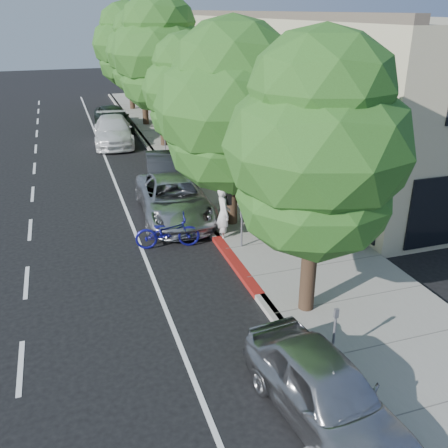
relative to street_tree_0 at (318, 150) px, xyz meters
name	(u,v)px	position (x,y,z in m)	size (l,w,h in m)	color
ground	(247,281)	(-0.90, 2.00, -4.41)	(120.00, 120.00, 0.00)	black
sidewalk	(232,187)	(1.40, 10.00, -4.34)	(4.60, 56.00, 0.15)	gray
curb	(182,192)	(-0.90, 10.00, -4.34)	(0.30, 56.00, 0.15)	#9E998E
curb_red_segment	(236,264)	(-0.90, 3.00, -4.34)	(0.32, 4.00, 0.15)	maroon
storefront_building	(289,75)	(8.70, 20.00, -0.91)	(10.00, 36.00, 7.00)	beige
street_tree_0	(318,150)	(0.00, 0.00, 0.00)	(4.45, 4.45, 7.17)	black
street_tree_1	(233,109)	(0.00, 6.00, -0.10)	(5.36, 5.36, 7.30)	black
street_tree_2	(188,91)	(0.00, 12.00, -0.36)	(4.16, 4.16, 6.61)	black
street_tree_3	(160,55)	(0.00, 18.00, 0.70)	(5.30, 5.30, 8.35)	black
street_tree_4	(142,53)	(0.00, 24.00, 0.33)	(4.72, 4.72, 7.69)	black
street_tree_5	(128,45)	(0.00, 30.00, 0.44)	(5.42, 5.42, 8.05)	black
cyclist	(223,214)	(-0.65, 5.00, -3.44)	(0.71, 0.46, 1.94)	silver
bicycle	(168,232)	(-2.62, 5.00, -3.85)	(0.75, 2.15, 1.13)	navy
silver_suv	(174,199)	(-1.81, 7.50, -3.66)	(2.52, 5.46, 1.52)	#B8B9BE
dark_sedan	(165,172)	(-1.40, 11.00, -3.66)	(1.60, 4.59, 1.51)	#222528
white_pickup	(113,131)	(-2.66, 19.79, -3.64)	(2.18, 5.36, 1.56)	white
dark_suv_far	(113,118)	(-2.24, 23.50, -3.62)	(1.88, 4.68, 1.60)	black
near_car_a	(325,391)	(-1.40, -3.50, -3.70)	(1.69, 4.20, 1.43)	#A9A9AE
pedestrian	(299,184)	(3.02, 6.71, -3.33)	(0.91, 0.71, 1.88)	black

